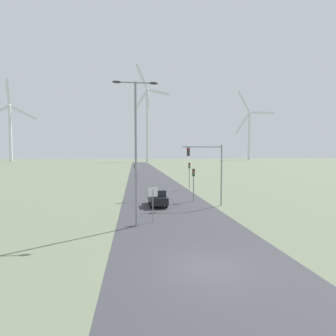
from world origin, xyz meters
TOP-DOWN VIEW (x-y plane):
  - ground_plane at (0.00, 0.00)m, footprint 600.00×600.00m
  - road_surface at (0.00, 48.00)m, footprint 10.00×240.00m
  - streetlamp at (-3.42, 7.96)m, footprint 3.51×0.32m
  - stop_sign_near at (-2.03, 9.12)m, footprint 0.81×0.07m
  - traffic_light_post_near_left at (-3.33, 19.00)m, footprint 0.28×0.34m
  - traffic_light_post_near_right at (3.48, 18.03)m, footprint 0.28×0.34m
  - traffic_light_post_mid_left at (-3.45, 37.36)m, footprint 0.28×0.33m
  - traffic_light_post_mid_right at (5.24, 28.73)m, footprint 0.28×0.34m
  - traffic_light_mast_overhead at (4.48, 15.05)m, footprint 4.43×0.34m
  - car_approaching at (-1.03, 15.97)m, footprint 1.97×4.17m
  - wind_turbine_far_left at (-97.43, 202.11)m, footprint 32.74×16.24m
  - wind_turbine_left at (6.32, 183.85)m, footprint 27.56×14.24m
  - wind_turbine_center at (104.36, 224.11)m, footprint 34.16×10.38m

SIDE VIEW (x-z plane):
  - ground_plane at x=0.00m, z-range 0.00..0.00m
  - road_surface at x=0.00m, z-range 0.00..0.01m
  - car_approaching at x=-1.03m, z-range 0.00..1.83m
  - stop_sign_near at x=-2.03m, z-range 0.59..3.53m
  - traffic_light_post_near_left at x=-3.33m, z-range 0.75..3.95m
  - traffic_light_post_mid_left at x=-3.45m, z-range 0.89..4.72m
  - traffic_light_post_near_right at x=3.48m, z-range 0.92..4.85m
  - traffic_light_post_mid_right at x=5.24m, z-range 0.99..5.27m
  - traffic_light_mast_overhead at x=4.48m, z-range 1.38..8.10m
  - streetlamp at x=-3.42m, z-range 1.34..12.60m
  - wind_turbine_far_left at x=-97.43m, z-range -4.77..57.97m
  - wind_turbine_center at x=104.36m, z-range -4.36..60.75m
  - wind_turbine_left at x=6.32m, z-range -3.25..67.49m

